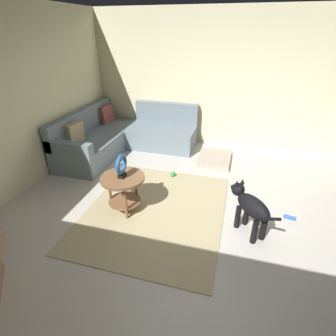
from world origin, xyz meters
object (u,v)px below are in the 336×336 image
sectional_couch (123,137)px  side_table (123,185)px  dog_toy_ball (173,174)px  dog_bed_mat (215,159)px  dog_toy_rope (290,217)px  dog (250,206)px  torus_sculpture (121,166)px

sectional_couch → side_table: size_ratio=3.75×
side_table → dog_toy_ball: size_ratio=6.29×
side_table → sectional_couch: bearing=24.9°
dog_bed_mat → dog_toy_rope: size_ratio=5.02×
dog_toy_ball → side_table: bearing=159.3°
side_table → dog_toy_rope: side_table is taller
side_table → dog_toy_ball: 1.23m
dog_bed_mat → dog_toy_ball: 1.04m
side_table → dog: size_ratio=0.89×
sectional_couch → dog: 3.21m
side_table → dog_toy_rope: bearing=-79.7°
dog → torus_sculpture: bearing=139.7°
torus_sculpture → dog_toy_rope: torus_sculpture is taller
dog → dog_toy_ball: size_ratio=7.09×
side_table → dog_bed_mat: bearing=-28.6°
sectional_couch → torus_sculpture: bearing=-155.1°
torus_sculpture → dog_toy_ball: (1.10, -0.41, -0.66)m
side_table → torus_sculpture: (-0.00, 0.00, 0.29)m
dog_bed_mat → dog_toy_rope: 1.93m
dog → dog_toy_rope: 0.78m
sectional_couch → dog_toy_rope: 3.50m
dog_bed_mat → sectional_couch: bearing=89.8°
sectional_couch → torus_sculpture: (-1.93, -0.89, 0.42)m
side_table → dog: bearing=-89.6°
dog_toy_ball → dog_toy_rope: size_ratio=0.60×
side_table → dog_bed_mat: side_table is taller
sectional_couch → dog_toy_rope: bearing=-115.8°
sectional_couch → side_table: sectional_couch is taller
side_table → dog_bed_mat: (1.92, -1.05, -0.37)m
side_table → dog: 1.68m
dog → dog_toy_ball: dog is taller
dog_toy_ball → dog: bearing=-130.6°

